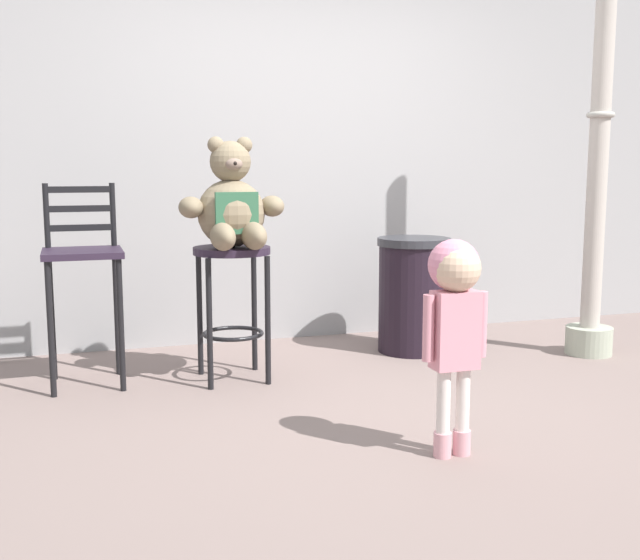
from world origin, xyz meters
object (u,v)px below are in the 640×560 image
trash_bin (413,295)px  bar_stool_with_teddy (232,284)px  lamppost (596,196)px  bar_chair_empty (83,265)px  child_walking (455,300)px  teddy_bear (232,208)px

trash_bin → bar_stool_with_teddy: bearing=-166.7°
lamppost → bar_chair_empty: 3.14m
child_walking → bar_chair_empty: bar_chair_empty is taller
child_walking → lamppost: 2.16m
bar_stool_with_teddy → child_walking: 1.57m
lamppost → bar_chair_empty: size_ratio=2.35×
child_walking → bar_chair_empty: bearing=27.3°
child_walking → teddy_bear: bearing=9.7°
bar_chair_empty → teddy_bear: bearing=-13.7°
teddy_bear → child_walking: 1.57m
child_walking → trash_bin: child_walking is taller
child_walking → lamppost: bearing=-66.6°
bar_stool_with_teddy → trash_bin: bar_stool_with_teddy is taller
teddy_bear → bar_chair_empty: 0.88m
trash_bin → bar_chair_empty: (-2.05, -0.13, 0.29)m
bar_stool_with_teddy → lamppost: 2.36m
teddy_bear → bar_chair_empty: size_ratio=0.55×
trash_bin → child_walking: bearing=-109.8°
bar_stool_with_teddy → child_walking: (0.63, -1.44, 0.11)m
lamppost → trash_bin: bearing=157.8°
bar_stool_with_teddy → child_walking: size_ratio=0.83×
trash_bin → bar_chair_empty: bearing=-176.2°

